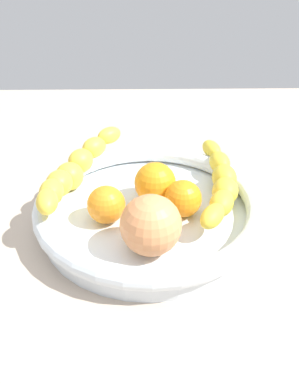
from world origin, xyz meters
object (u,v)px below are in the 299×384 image
(peach_blush, at_px, (147,225))
(orange_mid_right, at_px, (183,199))
(orange_mid_left, at_px, (106,205))
(orange_front, at_px, (155,183))
(banana_draped_left, at_px, (221,182))
(banana_draped_right, at_px, (74,170))
(fruit_bowl, at_px, (150,207))

(peach_blush, bearing_deg, orange_mid_right, 145.43)
(orange_mid_left, bearing_deg, peach_blush, 41.93)
(orange_front, distance_m, peach_blush, 0.11)
(orange_front, xyz_separation_m, peach_blush, (0.11, -0.01, 0.01))
(banana_draped_left, bearing_deg, banana_draped_right, -96.58)
(banana_draped_left, bearing_deg, orange_front, -84.50)
(fruit_bowl, height_order, banana_draped_right, banana_draped_right)
(banana_draped_left, height_order, orange_front, orange_front)
(fruit_bowl, distance_m, banana_draped_left, 0.11)
(peach_blush, bearing_deg, orange_front, 173.10)
(orange_front, bearing_deg, orange_mid_right, 47.09)
(banana_draped_left, height_order, orange_mid_right, orange_mid_right)
(banana_draped_left, distance_m, banana_draped_right, 0.22)
(banana_draped_right, height_order, orange_front, same)
(orange_front, bearing_deg, banana_draped_right, -105.80)
(banana_draped_left, distance_m, peach_blush, 0.16)
(orange_front, bearing_deg, banana_draped_left, 95.50)
(banana_draped_right, distance_m, orange_front, 0.13)
(banana_draped_right, distance_m, orange_mid_left, 0.10)
(banana_draped_right, distance_m, orange_mid_right, 0.17)
(orange_front, distance_m, orange_mid_left, 0.08)
(orange_mid_left, bearing_deg, banana_draped_right, -145.92)
(banana_draped_left, xyz_separation_m, orange_front, (0.01, -0.10, 0.00))
(fruit_bowl, bearing_deg, orange_mid_left, -68.25)
(fruit_bowl, relative_size, orange_mid_right, 6.20)
(banana_draped_left, xyz_separation_m, banana_draped_right, (-0.03, -0.22, 0.01))
(fruit_bowl, bearing_deg, orange_front, 159.73)
(banana_draped_right, relative_size, orange_mid_left, 4.78)
(banana_draped_right, relative_size, peach_blush, 3.30)
(fruit_bowl, relative_size, banana_draped_left, 1.34)
(banana_draped_right, bearing_deg, fruit_bowl, 62.97)
(banana_draped_left, bearing_deg, orange_mid_left, -71.13)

